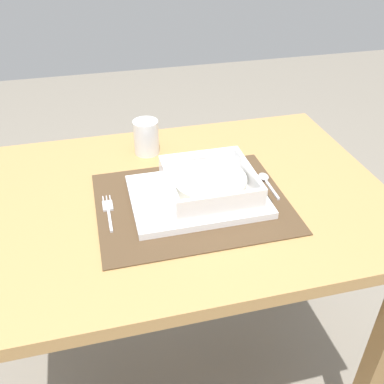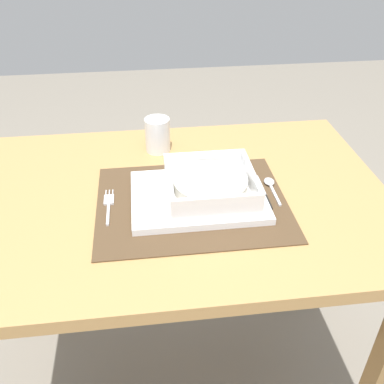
{
  "view_description": "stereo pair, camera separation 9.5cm",
  "coord_description": "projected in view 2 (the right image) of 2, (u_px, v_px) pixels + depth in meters",
  "views": [
    {
      "loc": [
        -0.17,
        -0.8,
        1.3
      ],
      "look_at": [
        0.02,
        -0.04,
        0.76
      ],
      "focal_mm": 40.63,
      "sensor_mm": 36.0,
      "label": 1
    },
    {
      "loc": [
        -0.07,
        -0.82,
        1.3
      ],
      "look_at": [
        0.02,
        -0.04,
        0.76
      ],
      "focal_mm": 40.63,
      "sensor_mm": 36.0,
      "label": 2
    }
  ],
  "objects": [
    {
      "name": "drinking_glass",
      "position": [
        158.0,
        136.0,
        1.15
      ],
      "size": [
        0.07,
        0.07,
        0.09
      ],
      "color": "white",
      "rests_on": "dining_table"
    },
    {
      "name": "placemat",
      "position": [
        192.0,
        202.0,
        0.97
      ],
      "size": [
        0.42,
        0.33,
        0.0
      ],
      "primitive_type": "cube",
      "color": "#4C3823",
      "rests_on": "dining_table"
    },
    {
      "name": "serving_plate",
      "position": [
        198.0,
        196.0,
        0.97
      ],
      "size": [
        0.3,
        0.22,
        0.02
      ],
      "primitive_type": "cube",
      "color": "white",
      "rests_on": "placemat"
    },
    {
      "name": "fork",
      "position": [
        109.0,
        204.0,
        0.96
      ],
      "size": [
        0.02,
        0.13,
        0.0
      ],
      "rotation": [
        0.0,
        0.0,
        -0.0
      ],
      "color": "silver",
      "rests_on": "placemat"
    },
    {
      "name": "spoon",
      "position": [
        270.0,
        184.0,
        1.02
      ],
      "size": [
        0.02,
        0.11,
        0.01
      ],
      "rotation": [
        0.0,
        0.0,
        0.06
      ],
      "color": "silver",
      "rests_on": "placemat"
    },
    {
      "name": "ground_plane",
      "position": [
        184.0,
        376.0,
        1.42
      ],
      "size": [
        6.0,
        6.0,
        0.0
      ],
      "primitive_type": "plane",
      "color": "gray"
    },
    {
      "name": "butter_knife",
      "position": [
        263.0,
        194.0,
        0.99
      ],
      "size": [
        0.01,
        0.14,
        0.01
      ],
      "rotation": [
        0.0,
        0.0,
        -0.04
      ],
      "color": "black",
      "rests_on": "placemat"
    },
    {
      "name": "porridge_bowl",
      "position": [
        210.0,
        185.0,
        0.96
      ],
      "size": [
        0.19,
        0.19,
        0.05
      ],
      "color": "white",
      "rests_on": "serving_plate"
    },
    {
      "name": "dining_table",
      "position": [
        181.0,
        230.0,
        1.07
      ],
      "size": [
        0.97,
        0.68,
        0.73
      ],
      "color": "#B2844C",
      "rests_on": "ground"
    }
  ]
}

